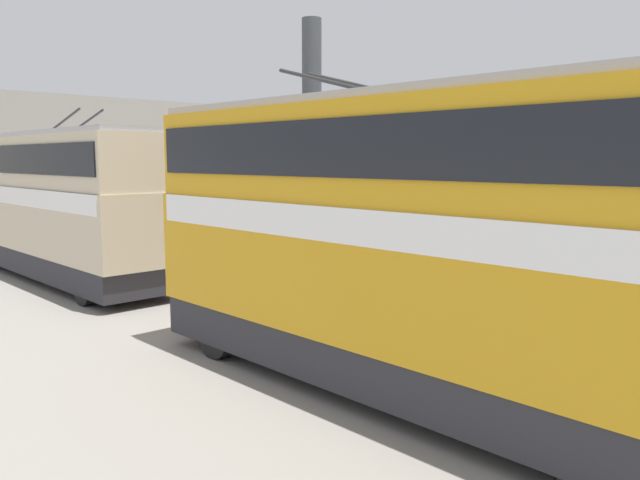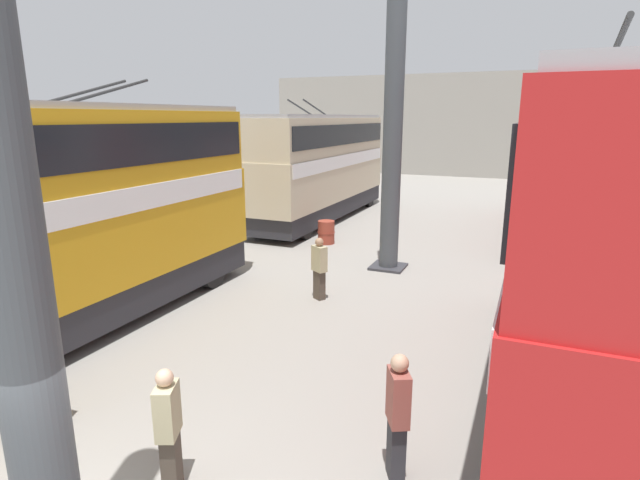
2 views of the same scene
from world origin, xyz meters
TOP-DOWN VIEW (x-y plane):
  - depot_back_wall at (38.88, 0.00)m, footprint 0.50×36.00m
  - support_column_near at (-0.44, 0.00)m, footprint 1.06×1.06m
  - support_column_far at (11.87, 0.00)m, footprint 1.06×1.06m
  - bus_left_near at (5.42, -5.17)m, footprint 9.93×2.54m
  - bus_left_far at (19.19, -5.17)m, footprint 11.40×2.54m
  - bus_right_mid at (4.32, 5.17)m, footprint 10.64×2.54m
  - bus_right_far at (18.35, 5.17)m, footprint 11.22×2.54m
  - person_by_right_row at (1.49, 2.60)m, footprint 0.27×0.44m
  - person_aisle_midway at (8.39, 0.92)m, footprint 0.42×0.48m
  - person_aisle_foreground at (1.18, -0.11)m, footprint 0.48×0.39m
  - person_by_left_row at (2.55, -2.73)m, footprint 0.48×0.41m
  - oil_drum at (14.05, 3.08)m, footprint 0.67×0.67m

SIDE VIEW (x-z plane):
  - oil_drum at x=14.05m, z-range 0.00..0.89m
  - person_aisle_midway at x=8.39m, z-range 0.05..1.73m
  - person_aisle_foreground at x=1.18m, z-range 0.05..1.77m
  - person_by_right_row at x=1.49m, z-range 0.06..1.82m
  - person_by_left_row at x=2.55m, z-range 0.06..1.87m
  - bus_right_far at x=18.35m, z-range 0.03..5.49m
  - bus_right_mid at x=4.32m, z-range 0.05..5.70m
  - bus_left_far at x=19.19m, z-range 0.06..5.80m
  - bus_left_near at x=5.42m, z-range 0.04..5.82m
  - support_column_near at x=-0.44m, z-range -0.12..8.04m
  - support_column_far at x=11.87m, z-range -0.12..8.04m
  - depot_back_wall at x=38.88m, z-range 0.00..8.13m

